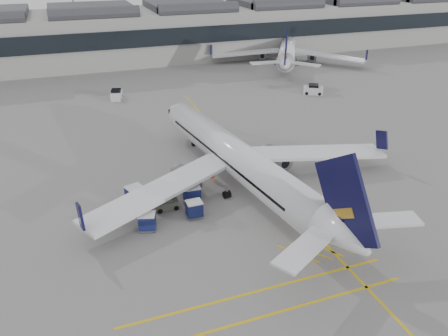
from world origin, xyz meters
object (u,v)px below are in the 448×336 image
object	(u,v)px
belt_loader	(217,159)
pushback_tug	(166,204)
baggage_cart_a	(192,194)
ramp_agent_a	(213,173)
airliner_main	(239,160)
ramp_agent_b	(197,191)

from	to	relation	value
belt_loader	pushback_tug	size ratio (longest dim) A/B	1.95
belt_loader	baggage_cart_a	bearing A→B (deg)	-112.89
belt_loader	ramp_agent_a	distance (m)	4.63
baggage_cart_a	belt_loader	bearing A→B (deg)	59.34
baggage_cart_a	ramp_agent_a	distance (m)	5.22
airliner_main	baggage_cart_a	world-z (taller)	airliner_main
baggage_cart_a	pushback_tug	world-z (taller)	baggage_cart_a
ramp_agent_b	pushback_tug	world-z (taller)	ramp_agent_b
airliner_main	ramp_agent_b	size ratio (longest dim) A/B	23.10
belt_loader	airliner_main	bearing A→B (deg)	-74.59
airliner_main	ramp_agent_a	size ratio (longest dim) A/B	21.54
ramp_agent_b	pushback_tug	bearing A→B (deg)	-11.85
belt_loader	ramp_agent_a	xyz separation A→B (m)	(-1.98, -4.17, 0.39)
ramp_agent_a	ramp_agent_b	world-z (taller)	ramp_agent_a
belt_loader	baggage_cart_a	world-z (taller)	baggage_cart_a
airliner_main	pushback_tug	distance (m)	9.28
belt_loader	ramp_agent_a	size ratio (longest dim) A/B	2.47
baggage_cart_a	ramp_agent_b	distance (m)	1.11
baggage_cart_a	ramp_agent_b	xyz separation A→B (m)	(0.78, 0.78, -0.16)
baggage_cart_a	ramp_agent_a	world-z (taller)	baggage_cart_a
baggage_cart_a	pushback_tug	distance (m)	2.81
baggage_cart_a	ramp_agent_a	size ratio (longest dim) A/B	1.04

